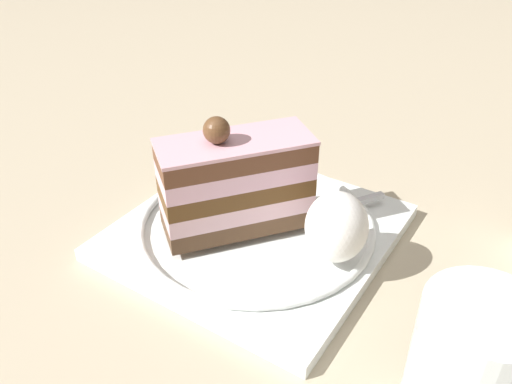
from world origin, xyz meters
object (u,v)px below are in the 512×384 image
Objects in this scene: whipped_cream_dollop at (337,227)px; drink_glass_near at (468,375)px; cake_slice at (236,183)px; dessert_plate at (256,229)px; fork at (327,210)px.

drink_glass_near reaches higher than whipped_cream_dollop.
dessert_plate is at bearing 138.78° from cake_slice.
cake_slice reaches higher than fork.
dessert_plate is at bearing -45.56° from fork.
fork reaches higher than dessert_plate.
dessert_plate is 3.82× the size of whipped_cream_dollop.
fork is at bearing 135.36° from cake_slice.
dessert_plate is 1.71× the size of cake_slice.
cake_slice is 2.23× the size of whipped_cream_dollop.
whipped_cream_dollop is 0.07m from fork.
fork is (-0.05, -0.03, -0.03)m from whipped_cream_dollop.
cake_slice is 1.28× the size of fork.
drink_glass_near is at bearing 71.46° from cake_slice.
whipped_cream_dollop is (-0.01, 0.09, -0.01)m from cake_slice.
fork is (-0.06, 0.06, -0.04)m from cake_slice.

